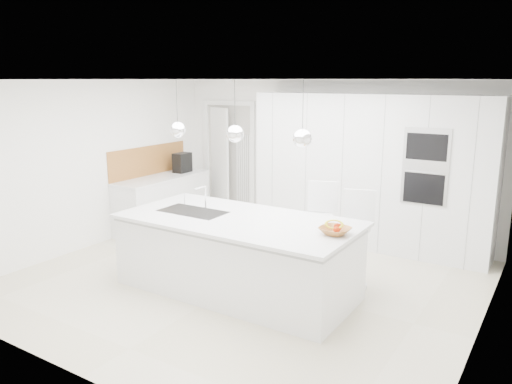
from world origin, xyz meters
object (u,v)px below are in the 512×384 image
Objects in this scene: bar_stool_left at (317,230)px; bar_stool_right at (353,241)px; espresso_machine at (182,163)px; fruit_bowl at (335,231)px; island_base at (236,257)px.

bar_stool_right is at bearing -33.29° from bar_stool_left.
fruit_bowl is at bearing -29.10° from espresso_machine.
fruit_bowl is at bearing -102.75° from bar_stool_right.
island_base is 8.75× the size of fruit_bowl.
bar_stool_right is at bearing 37.11° from island_base.
bar_stool_right is at bearing 96.33° from fruit_bowl.
bar_stool_right reaches higher than island_base.
island_base is at bearing -161.97° from bar_stool_right.
bar_stool_right reaches higher than fruit_bowl.
island_base is at bearing -176.56° from fruit_bowl.
espresso_machine is (-2.53, 2.01, 0.64)m from island_base.
bar_stool_left reaches higher than fruit_bowl.
espresso_machine is 3.87m from bar_stool_right.
bar_stool_right is (-0.09, 0.78, -0.34)m from fruit_bowl.
bar_stool_left is (3.12, -1.04, -0.46)m from espresso_machine.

